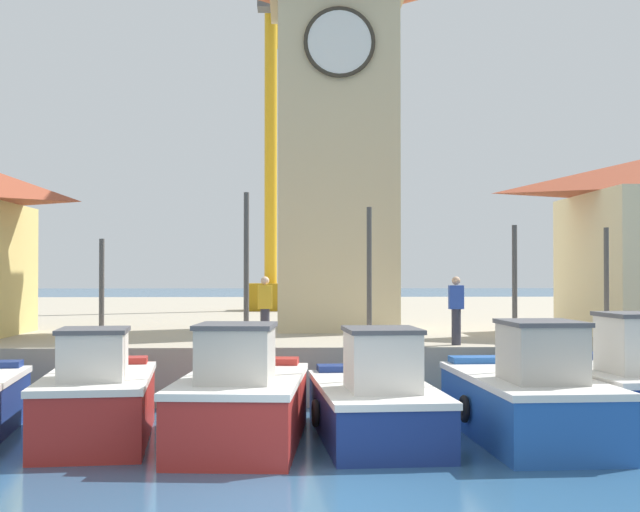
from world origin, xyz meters
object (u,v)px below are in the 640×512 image
fishing_boat_mid_left (241,402)px  dock_worker_along_quay (265,309)px  fishing_boat_right_inner (621,391)px  clock_tower (336,105)px  dock_worker_near_tower (456,309)px  port_crane_far (271,172)px  fishing_boat_left_inner (98,400)px  fishing_boat_mid_right (527,399)px  fishing_boat_center (375,402)px

fishing_boat_mid_left → dock_worker_along_quay: (0.29, 5.14, 1.45)m
fishing_boat_right_inner → clock_tower: clock_tower is taller
dock_worker_near_tower → dock_worker_along_quay: same height
clock_tower → dock_worker_near_tower: bearing=-66.2°
port_crane_far → dock_worker_near_tower: (4.73, -19.01, -5.37)m
fishing_boat_left_inner → dock_worker_near_tower: bearing=30.4°
dock_worker_near_tower → fishing_boat_mid_right: bearing=-84.6°
fishing_boat_right_inner → fishing_boat_left_inner: bearing=-177.5°
fishing_boat_mid_left → fishing_boat_right_inner: (7.26, 0.92, 0.03)m
fishing_boat_mid_left → fishing_boat_mid_right: fishing_boat_mid_left is taller
fishing_boat_mid_left → clock_tower: clock_tower is taller
port_crane_far → fishing_boat_right_inner: bearing=-72.6°
fishing_boat_mid_right → fishing_boat_right_inner: 2.12m
port_crane_far → dock_worker_along_quay: bearing=-89.4°
fishing_boat_center → fishing_boat_right_inner: bearing=6.2°
clock_tower → dock_worker_near_tower: 8.62m
clock_tower → port_crane_far: 13.46m
clock_tower → fishing_boat_mid_right: bearing=-74.0°
fishing_boat_left_inner → dock_worker_along_quay: fishing_boat_left_inner is taller
fishing_boat_center → dock_worker_along_quay: (-2.16, 4.73, 1.52)m
fishing_boat_left_inner → clock_tower: (4.95, 10.13, 7.38)m
fishing_boat_left_inner → dock_worker_near_tower: size_ratio=2.86×
fishing_boat_mid_right → port_crane_far: (-5.17, 23.61, 6.82)m
clock_tower → fishing_boat_mid_left: bearing=-102.1°
fishing_boat_right_inner → dock_worker_near_tower: 4.86m
fishing_boat_left_inner → port_crane_far: size_ratio=0.28×
fishing_boat_center → fishing_boat_mid_right: 2.81m
fishing_boat_center → dock_worker_near_tower: size_ratio=3.16×
fishing_boat_mid_right → dock_worker_near_tower: fishing_boat_mid_right is taller
fishing_boat_left_inner → fishing_boat_mid_right: bearing=-1.6°
fishing_boat_left_inner → fishing_boat_mid_left: size_ratio=0.95×
fishing_boat_mid_left → clock_tower: bearing=77.9°
fishing_boat_mid_left → port_crane_far: port_crane_far is taller
port_crane_far → clock_tower: bearing=-80.6°
port_crane_far → fishing_boat_mid_left: bearing=-90.2°
fishing_boat_right_inner → dock_worker_along_quay: size_ratio=2.80×
dock_worker_along_quay → clock_tower: bearing=70.0°
fishing_boat_mid_right → fishing_boat_right_inner: size_ratio=1.18×
fishing_boat_left_inner → clock_tower: size_ratio=0.32×
fishing_boat_left_inner → fishing_boat_right_inner: fishing_boat_right_inner is taller
fishing_boat_mid_left → dock_worker_near_tower: bearing=45.3°
fishing_boat_mid_left → fishing_boat_mid_right: bearing=3.0°
fishing_boat_mid_left → dock_worker_along_quay: fishing_boat_mid_left is taller
fishing_boat_right_inner → port_crane_far: (-7.18, 22.96, 6.79)m
fishing_boat_center → port_crane_far: 24.58m
clock_tower → dock_worker_along_quay: size_ratio=8.90×
fishing_boat_mid_right → dock_worker_along_quay: size_ratio=3.29×
clock_tower → dock_worker_near_tower: size_ratio=8.90×
fishing_boat_left_inner → fishing_boat_mid_left: (2.67, -0.49, 0.02)m
port_crane_far → dock_worker_near_tower: bearing=-76.0°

